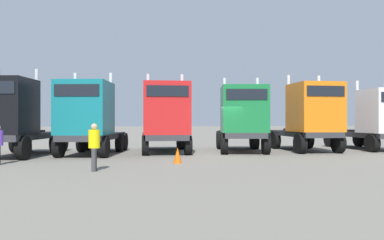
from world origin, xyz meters
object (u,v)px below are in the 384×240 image
object	(u,v)px
semi_truck_black	(11,117)
traffic_cone_mid	(178,155)
semi_truck_teal	(88,117)
semi_truck_white	(378,119)
visitor_in_hivis	(94,144)
semi_truck_orange	(310,116)
semi_truck_red	(166,118)
semi_truck_green	(242,118)

from	to	relation	value
semi_truck_black	traffic_cone_mid	world-z (taller)	semi_truck_black
traffic_cone_mid	semi_truck_teal	bearing A→B (deg)	131.80
semi_truck_white	visitor_in_hivis	xyz separation A→B (m)	(-16.09, -6.27, -0.89)
semi_truck_orange	visitor_in_hivis	bearing A→B (deg)	-59.14
semi_truck_red	semi_truck_white	world-z (taller)	semi_truck_red
semi_truck_red	semi_truck_white	xyz separation A→B (m)	(12.66, -0.49, -0.08)
semi_truck_orange	semi_truck_green	bearing A→B (deg)	-91.11
semi_truck_green	semi_truck_white	distance (m)	8.39
semi_truck_red	traffic_cone_mid	distance (m)	5.16
semi_truck_teal	semi_truck_black	bearing A→B (deg)	-72.15
traffic_cone_mid	visitor_in_hivis	bearing A→B (deg)	-150.46
semi_truck_orange	traffic_cone_mid	xyz separation A→B (m)	(-8.37, -4.35, -1.70)
semi_truck_white	semi_truck_green	bearing A→B (deg)	-89.80
semi_truck_teal	semi_truck_orange	size ratio (longest dim) A/B	1.01
traffic_cone_mid	semi_truck_orange	bearing A→B (deg)	27.49
semi_truck_black	semi_truck_green	bearing A→B (deg)	104.76
semi_truck_teal	semi_truck_green	distance (m)	8.32
semi_truck_orange	semi_truck_white	bearing A→B (deg)	93.48
visitor_in_hivis	traffic_cone_mid	bearing A→B (deg)	33.07
semi_truck_green	semi_truck_white	xyz separation A→B (m)	(8.39, -0.21, -0.07)
semi_truck_black	semi_truck_teal	distance (m)	3.57
semi_truck_green	semi_truck_orange	distance (m)	3.96
visitor_in_hivis	semi_truck_teal	bearing A→B (deg)	99.11
semi_truck_red	visitor_in_hivis	bearing A→B (deg)	-22.41
semi_truck_orange	traffic_cone_mid	bearing A→B (deg)	-59.73
semi_truck_green	semi_truck_black	bearing A→B (deg)	-74.82
semi_truck_red	traffic_cone_mid	bearing A→B (deg)	2.79
semi_truck_black	semi_truck_red	xyz separation A→B (m)	(7.59, 0.86, -0.01)
semi_truck_green	traffic_cone_mid	size ratio (longest dim) A/B	9.84
semi_truck_teal	semi_truck_orange	distance (m)	12.26
semi_truck_white	visitor_in_hivis	size ratio (longest dim) A/B	3.53
semi_truck_green	semi_truck_teal	bearing A→B (deg)	-75.81
semi_truck_white	traffic_cone_mid	xyz separation A→B (m)	(-12.81, -4.41, -1.53)
semi_truck_red	traffic_cone_mid	size ratio (longest dim) A/B	9.76
semi_truck_orange	semi_truck_white	distance (m)	4.44
semi_truck_black	semi_truck_white	xyz separation A→B (m)	(20.26, 0.37, -0.09)
semi_truck_black	semi_truck_green	xyz separation A→B (m)	(11.87, 0.59, -0.02)
semi_truck_black	semi_truck_orange	distance (m)	15.82
semi_truck_white	semi_truck_teal	bearing A→B (deg)	-88.14
semi_truck_green	semi_truck_orange	size ratio (longest dim) A/B	1.04
semi_truck_black	semi_truck_green	world-z (taller)	semi_truck_black
semi_truck_green	semi_truck_orange	xyz separation A→B (m)	(3.95, -0.27, 0.10)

